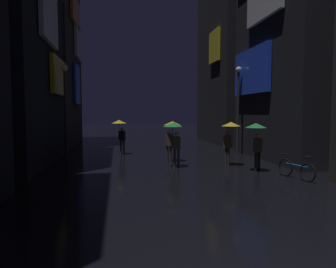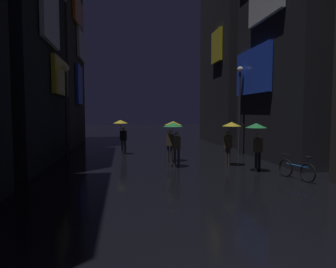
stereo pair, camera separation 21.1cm
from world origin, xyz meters
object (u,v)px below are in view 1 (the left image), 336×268
at_px(streetlamp_right_far, 238,100).
at_px(streetlamp_left_far, 65,100).
at_px(pedestrian_foreground_right_yellow, 230,131).
at_px(pedestrian_near_crossing_green, 174,132).
at_px(pedestrian_midstreet_centre_green, 256,133).
at_px(bicycle_parked_at_storefront, 297,169).
at_px(pedestrian_far_right_yellow, 171,130).
at_px(pedestrian_midstreet_left_yellow, 120,127).

height_order(streetlamp_right_far, streetlamp_left_far, streetlamp_right_far).
relative_size(pedestrian_foreground_right_yellow, pedestrian_near_crossing_green, 1.00).
relative_size(pedestrian_midstreet_centre_green, streetlamp_right_far, 0.40).
bearing_deg(streetlamp_right_far, pedestrian_near_crossing_green, -141.92).
xyz_separation_m(pedestrian_foreground_right_yellow, streetlamp_left_far, (-8.12, 3.25, 1.57)).
bearing_deg(bicycle_parked_at_storefront, pedestrian_far_right_yellow, 130.43).
relative_size(bicycle_parked_at_storefront, streetlamp_left_far, 0.35).
xyz_separation_m(pedestrian_near_crossing_green, streetlamp_left_far, (-5.37, 3.31, 1.57)).
bearing_deg(pedestrian_far_right_yellow, pedestrian_midstreet_centre_green, -44.94).
xyz_separation_m(pedestrian_near_crossing_green, bicycle_parked_at_storefront, (4.23, -3.16, -1.28)).
bearing_deg(pedestrian_midstreet_centre_green, streetlamp_right_far, 75.95).
distance_m(bicycle_parked_at_storefront, streetlamp_right_far, 7.42).
distance_m(pedestrian_far_right_yellow, streetlamp_left_far, 5.99).
height_order(pedestrian_near_crossing_green, bicycle_parked_at_storefront, pedestrian_near_crossing_green).
xyz_separation_m(pedestrian_midstreet_left_yellow, streetlamp_left_far, (-2.93, -1.41, 1.57)).
bearing_deg(pedestrian_midstreet_centre_green, bicycle_parked_at_storefront, -60.88).
height_order(pedestrian_midstreet_centre_green, bicycle_parked_at_storefront, pedestrian_midstreet_centre_green).
distance_m(pedestrian_foreground_right_yellow, bicycle_parked_at_storefront, 3.77).
bearing_deg(bicycle_parked_at_storefront, pedestrian_near_crossing_green, 143.24).
height_order(pedestrian_foreground_right_yellow, bicycle_parked_at_storefront, pedestrian_foreground_right_yellow).
bearing_deg(streetlamp_left_far, pedestrian_near_crossing_green, -31.68).
distance_m(pedestrian_far_right_yellow, streetlamp_right_far, 5.18).
height_order(pedestrian_midstreet_centre_green, pedestrian_far_right_yellow, same).
bearing_deg(pedestrian_far_right_yellow, bicycle_parked_at_storefront, -49.57).
xyz_separation_m(pedestrian_foreground_right_yellow, pedestrian_near_crossing_green, (-2.75, -0.06, 0.00)).
distance_m(pedestrian_midstreet_left_yellow, streetlamp_right_far, 7.35).
distance_m(pedestrian_foreground_right_yellow, streetlamp_left_far, 8.88).
distance_m(pedestrian_midstreet_left_yellow, streetlamp_left_far, 3.61).
bearing_deg(pedestrian_near_crossing_green, bicycle_parked_at_storefront, -36.76).
xyz_separation_m(bicycle_parked_at_storefront, streetlamp_left_far, (-9.60, 6.48, 2.85)).
bearing_deg(pedestrian_foreground_right_yellow, pedestrian_midstreet_centre_green, -69.92).
relative_size(pedestrian_midstreet_centre_green, pedestrian_far_right_yellow, 1.00).
xyz_separation_m(pedestrian_midstreet_centre_green, pedestrian_midstreet_left_yellow, (-5.78, 6.27, 0.00)).
distance_m(pedestrian_near_crossing_green, streetlamp_left_far, 6.50).
bearing_deg(pedestrian_foreground_right_yellow, pedestrian_near_crossing_green, -178.75).
height_order(pedestrian_foreground_right_yellow, pedestrian_near_crossing_green, same).
relative_size(pedestrian_near_crossing_green, streetlamp_right_far, 0.40).
bearing_deg(bicycle_parked_at_storefront, streetlamp_right_far, 86.66).
bearing_deg(pedestrian_midstreet_centre_green, pedestrian_near_crossing_green, 155.10).
bearing_deg(pedestrian_near_crossing_green, pedestrian_far_right_yellow, 84.43).
distance_m(pedestrian_far_right_yellow, bicycle_parked_at_storefront, 6.41).
relative_size(pedestrian_midstreet_centre_green, pedestrian_foreground_right_yellow, 1.00).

